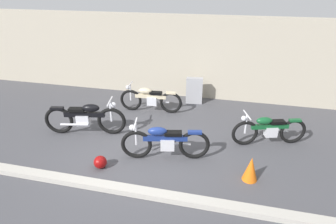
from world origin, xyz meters
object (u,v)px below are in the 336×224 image
object	(u,v)px
motorcycle_green	(269,129)
motorcycle_black	(86,118)
stone_marker	(194,91)
motorcycle_cream	(150,99)
traffic_cone	(251,169)
motorcycle_blue	(165,142)
helmet	(100,162)

from	to	relation	value
motorcycle_green	motorcycle_black	world-z (taller)	motorcycle_black
stone_marker	motorcycle_black	distance (m)	3.77
motorcycle_cream	traffic_cone	bearing A→B (deg)	133.15
stone_marker	motorcycle_blue	size ratio (longest dim) A/B	0.44
motorcycle_black	helmet	bearing A→B (deg)	-64.51
helmet	motorcycle_green	bearing A→B (deg)	27.74
stone_marker	motorcycle_black	size ratio (longest dim) A/B	0.41
motorcycle_cream	motorcycle_blue	distance (m)	2.67
helmet	motorcycle_black	bearing A→B (deg)	127.63
stone_marker	traffic_cone	bearing A→B (deg)	-64.75
traffic_cone	motorcycle_cream	world-z (taller)	motorcycle_cream
traffic_cone	motorcycle_green	xyz separation A→B (m)	(0.46, 1.60, 0.14)
motorcycle_cream	motorcycle_blue	world-z (taller)	motorcycle_blue
traffic_cone	motorcycle_black	xyz separation A→B (m)	(-4.32, 1.00, 0.20)
motorcycle_black	motorcycle_blue	bearing A→B (deg)	-27.45
motorcycle_cream	motorcycle_blue	bearing A→B (deg)	109.74
helmet	motorcycle_blue	xyz separation A→B (m)	(1.32, 0.71, 0.30)
motorcycle_green	motorcycle_blue	xyz separation A→B (m)	(-2.41, -1.25, 0.03)
motorcycle_black	traffic_cone	bearing A→B (deg)	-25.20
traffic_cone	motorcycle_blue	distance (m)	2.00
motorcycle_blue	helmet	bearing A→B (deg)	15.72
traffic_cone	motorcycle_cream	distance (m)	4.13
stone_marker	motorcycle_blue	xyz separation A→B (m)	(-0.16, -3.45, 0.00)
helmet	traffic_cone	distance (m)	3.29
motorcycle_blue	stone_marker	bearing A→B (deg)	-105.46
motorcycle_green	motorcycle_cream	bearing A→B (deg)	-36.44
motorcycle_cream	motorcycle_blue	size ratio (longest dim) A/B	0.97
motorcycle_green	motorcycle_black	bearing A→B (deg)	-10.55
motorcycle_black	motorcycle_blue	world-z (taller)	motorcycle_black
motorcycle_black	motorcycle_cream	xyz separation A→B (m)	(1.28, 1.79, -0.05)
motorcycle_black	motorcycle_cream	size ratio (longest dim) A/B	1.09
traffic_cone	motorcycle_blue	size ratio (longest dim) A/B	0.27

